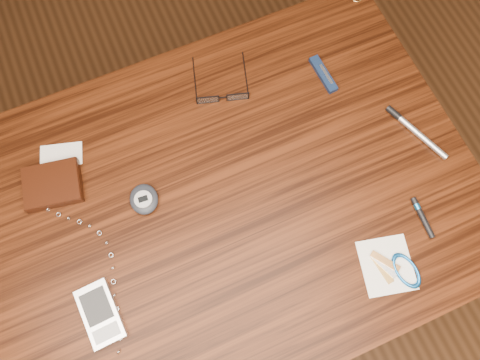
{
  "coord_description": "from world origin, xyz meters",
  "views": [
    {
      "loc": [
        -0.06,
        -0.24,
        1.61
      ],
      "look_at": [
        0.06,
        0.02,
        0.76
      ],
      "focal_mm": 35.0,
      "sensor_mm": 36.0,
      "label": 1
    }
  ],
  "objects_px": {
    "wallet_and_card": "(53,184)",
    "silver_pen": "(412,128)",
    "desk": "(219,216)",
    "eyeglasses": "(222,96)",
    "pda_phone": "(100,314)",
    "pedometer": "(144,199)",
    "pocket_knife": "(323,74)",
    "notepad_keys": "(397,268)"
  },
  "relations": [
    {
      "from": "wallet_and_card",
      "to": "silver_pen",
      "type": "xyz_separation_m",
      "value": [
        0.69,
        -0.17,
        -0.01
      ]
    },
    {
      "from": "desk",
      "to": "eyeglasses",
      "type": "distance_m",
      "value": 0.25
    },
    {
      "from": "pda_phone",
      "to": "pedometer",
      "type": "relative_size",
      "value": 1.69
    },
    {
      "from": "pda_phone",
      "to": "pocket_knife",
      "type": "relative_size",
      "value": 1.24
    },
    {
      "from": "pocket_knife",
      "to": "pda_phone",
      "type": "bearing_deg",
      "value": -154.63
    },
    {
      "from": "eyeglasses",
      "to": "silver_pen",
      "type": "height_order",
      "value": "eyeglasses"
    },
    {
      "from": "pda_phone",
      "to": "silver_pen",
      "type": "distance_m",
      "value": 0.69
    },
    {
      "from": "pda_phone",
      "to": "pocket_knife",
      "type": "distance_m",
      "value": 0.64
    },
    {
      "from": "pedometer",
      "to": "eyeglasses",
      "type": "bearing_deg",
      "value": 32.88
    },
    {
      "from": "pedometer",
      "to": "notepad_keys",
      "type": "height_order",
      "value": "pedometer"
    },
    {
      "from": "pda_phone",
      "to": "notepad_keys",
      "type": "relative_size",
      "value": 0.92
    },
    {
      "from": "eyeglasses",
      "to": "wallet_and_card",
      "type": "bearing_deg",
      "value": -173.0
    },
    {
      "from": "wallet_and_card",
      "to": "pda_phone",
      "type": "distance_m",
      "value": 0.26
    },
    {
      "from": "wallet_and_card",
      "to": "eyeglasses",
      "type": "relative_size",
      "value": 1.06
    },
    {
      "from": "notepad_keys",
      "to": "pocket_knife",
      "type": "xyz_separation_m",
      "value": [
        0.06,
        0.41,
        0.0
      ]
    },
    {
      "from": "silver_pen",
      "to": "notepad_keys",
      "type": "bearing_deg",
      "value": -125.58
    },
    {
      "from": "wallet_and_card",
      "to": "pocket_knife",
      "type": "bearing_deg",
      "value": 0.99
    },
    {
      "from": "silver_pen",
      "to": "desk",
      "type": "bearing_deg",
      "value": 177.82
    },
    {
      "from": "pedometer",
      "to": "pocket_knife",
      "type": "bearing_deg",
      "value": 13.93
    },
    {
      "from": "desk",
      "to": "notepad_keys",
      "type": "bearing_deg",
      "value": -44.39
    },
    {
      "from": "pocket_knife",
      "to": "desk",
      "type": "bearing_deg",
      "value": -151.98
    },
    {
      "from": "silver_pen",
      "to": "pocket_knife",
      "type": "bearing_deg",
      "value": 120.35
    },
    {
      "from": "eyeglasses",
      "to": "pedometer",
      "type": "distance_m",
      "value": 0.26
    },
    {
      "from": "silver_pen",
      "to": "pda_phone",
      "type": "bearing_deg",
      "value": -172.32
    },
    {
      "from": "wallet_and_card",
      "to": "eyeglasses",
      "type": "xyz_separation_m",
      "value": [
        0.37,
        0.05,
        -0.0
      ]
    },
    {
      "from": "pda_phone",
      "to": "pedometer",
      "type": "height_order",
      "value": "pedometer"
    },
    {
      "from": "wallet_and_card",
      "to": "pedometer",
      "type": "distance_m",
      "value": 0.18
    },
    {
      "from": "pedometer",
      "to": "pocket_knife",
      "type": "distance_m",
      "value": 0.45
    },
    {
      "from": "wallet_and_card",
      "to": "pocket_knife",
      "type": "xyz_separation_m",
      "value": [
        0.58,
        0.01,
        -0.01
      ]
    },
    {
      "from": "eyeglasses",
      "to": "pda_phone",
      "type": "bearing_deg",
      "value": -139.62
    },
    {
      "from": "wallet_and_card",
      "to": "pda_phone",
      "type": "bearing_deg",
      "value": -88.22
    },
    {
      "from": "pda_phone",
      "to": "notepad_keys",
      "type": "xyz_separation_m",
      "value": [
        0.52,
        -0.14,
        -0.0
      ]
    },
    {
      "from": "desk",
      "to": "wallet_and_card",
      "type": "height_order",
      "value": "wallet_and_card"
    },
    {
      "from": "wallet_and_card",
      "to": "eyeglasses",
      "type": "bearing_deg",
      "value": 7.0
    },
    {
      "from": "pedometer",
      "to": "notepad_keys",
      "type": "xyz_separation_m",
      "value": [
        0.37,
        -0.3,
        -0.01
      ]
    },
    {
      "from": "desk",
      "to": "pedometer",
      "type": "xyz_separation_m",
      "value": [
        -0.12,
        0.06,
        0.11
      ]
    },
    {
      "from": "pocket_knife",
      "to": "eyeglasses",
      "type": "bearing_deg",
      "value": 170.57
    },
    {
      "from": "desk",
      "to": "pda_phone",
      "type": "xyz_separation_m",
      "value": [
        -0.26,
        -0.11,
        0.11
      ]
    },
    {
      "from": "pedometer",
      "to": "pocket_knife",
      "type": "relative_size",
      "value": 0.73
    },
    {
      "from": "eyeglasses",
      "to": "silver_pen",
      "type": "relative_size",
      "value": 0.94
    },
    {
      "from": "eyeglasses",
      "to": "pocket_knife",
      "type": "relative_size",
      "value": 1.53
    },
    {
      "from": "pedometer",
      "to": "pda_phone",
      "type": "bearing_deg",
      "value": -130.52
    }
  ]
}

